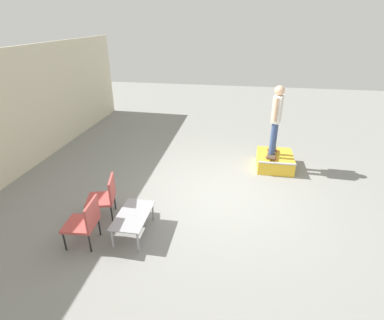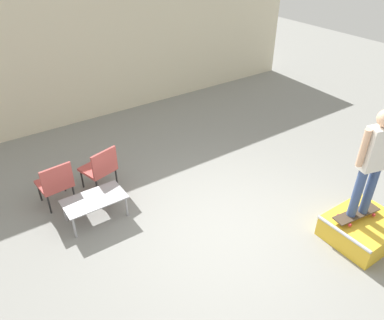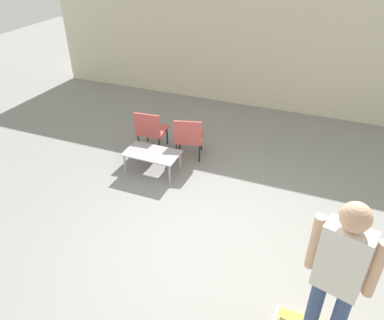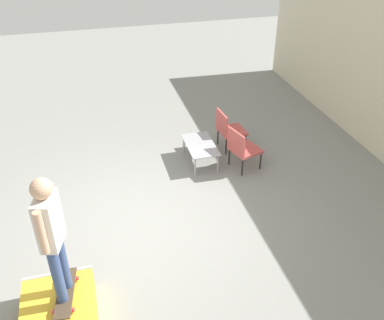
% 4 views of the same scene
% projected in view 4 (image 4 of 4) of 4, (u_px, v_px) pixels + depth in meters
% --- Properties ---
extents(ground_plane, '(24.00, 24.00, 0.00)m').
position_uv_depth(ground_plane, '(138.00, 224.00, 7.07)').
color(ground_plane, gray).
extents(skate_ramp_box, '(1.06, 0.90, 0.39)m').
position_uv_depth(skate_ramp_box, '(60.00, 314.00, 5.36)').
color(skate_ramp_box, gold).
rests_on(skate_ramp_box, ground_plane).
extents(skateboard_on_ramp, '(0.82, 0.33, 0.07)m').
position_uv_depth(skateboard_on_ramp, '(66.00, 293.00, 5.31)').
color(skateboard_on_ramp, '#473828').
rests_on(skateboard_on_ramp, skate_ramp_box).
extents(person_skater, '(0.55, 0.29, 1.71)m').
position_uv_depth(person_skater, '(51.00, 231.00, 4.76)').
color(person_skater, '#384C7A').
rests_on(person_skater, skateboard_on_ramp).
extents(coffee_table, '(0.99, 0.56, 0.41)m').
position_uv_depth(coffee_table, '(200.00, 146.00, 8.47)').
color(coffee_table, '#9E9EA3').
rests_on(coffee_table, ground_plane).
extents(patio_chair_left, '(0.56, 0.56, 0.86)m').
position_uv_depth(patio_chair_left, '(228.00, 128.00, 8.89)').
color(patio_chair_left, black).
rests_on(patio_chair_left, ground_plane).
extents(patio_chair_right, '(0.64, 0.64, 0.86)m').
position_uv_depth(patio_chair_right, '(242.00, 147.00, 8.23)').
color(patio_chair_right, black).
rests_on(patio_chair_right, ground_plane).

